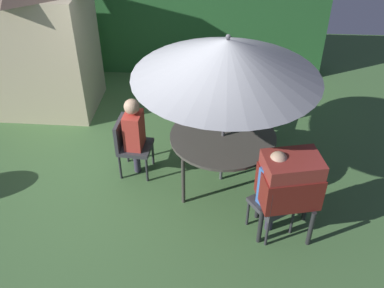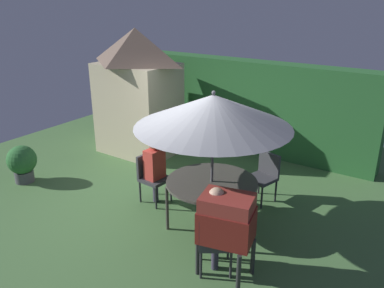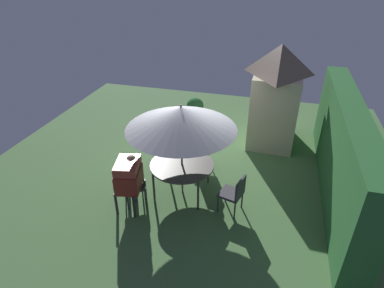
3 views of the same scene
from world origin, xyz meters
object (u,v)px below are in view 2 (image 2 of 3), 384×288
(person_in_blue, at_px, (216,220))
(chair_near_shed, at_px, (152,174))
(chair_far_side, at_px, (216,240))
(chair_toward_hedge, at_px, (264,174))
(bbq_grill, at_px, (227,220))
(patio_umbrella, at_px, (213,111))
(patio_table, at_px, (212,184))
(person_in_red, at_px, (155,162))
(potted_plant_by_shed, at_px, (22,162))
(garden_shed, at_px, (138,91))

(person_in_blue, bearing_deg, chair_near_shed, 151.87)
(chair_far_side, bearing_deg, chair_toward_hedge, 97.91)
(bbq_grill, bearing_deg, patio_umbrella, 129.88)
(patio_table, relative_size, patio_umbrella, 0.61)
(person_in_red, bearing_deg, chair_far_side, -30.03)
(chair_near_shed, relative_size, person_in_red, 0.71)
(chair_near_shed, distance_m, person_in_blue, 2.26)
(person_in_red, xyz_separation_m, person_in_blue, (1.89, -1.05, 0.00))
(bbq_grill, height_order, person_in_blue, person_in_blue)
(chair_toward_hedge, bearing_deg, patio_table, -105.53)
(bbq_grill, height_order, chair_toward_hedge, bbq_grill)
(potted_plant_by_shed, height_order, person_in_blue, person_in_blue)
(person_in_red, bearing_deg, chair_toward_hedge, 36.02)
(potted_plant_by_shed, relative_size, person_in_blue, 0.62)
(chair_near_shed, height_order, chair_far_side, same)
(chair_toward_hedge, xyz_separation_m, person_in_red, (-1.62, -1.18, 0.26))
(person_in_red, bearing_deg, person_in_blue, -29.03)
(patio_umbrella, distance_m, chair_near_shed, 1.98)
(person_in_red, height_order, person_in_blue, same)
(garden_shed, relative_size, bbq_grill, 2.44)
(patio_table, bearing_deg, bbq_grill, -50.12)
(patio_umbrella, height_order, chair_far_side, patio_umbrella)
(patio_table, bearing_deg, patio_umbrella, 0.22)
(potted_plant_by_shed, distance_m, person_in_blue, 4.67)
(chair_near_shed, bearing_deg, patio_table, -4.93)
(chair_near_shed, bearing_deg, potted_plant_by_shed, -162.29)
(garden_shed, distance_m, bbq_grill, 4.92)
(bbq_grill, relative_size, chair_near_shed, 1.33)
(garden_shed, xyz_separation_m, potted_plant_by_shed, (-0.86, -2.63, -1.06))
(garden_shed, height_order, patio_umbrella, garden_shed)
(bbq_grill, distance_m, chair_toward_hedge, 2.31)
(person_in_red, bearing_deg, potted_plant_by_shed, -162.95)
(patio_umbrella, height_order, potted_plant_by_shed, patio_umbrella)
(patio_table, relative_size, chair_near_shed, 1.64)
(garden_shed, height_order, patio_table, garden_shed)
(patio_table, xyz_separation_m, chair_near_shed, (-1.35, 0.12, -0.23))
(garden_shed, xyz_separation_m, chair_toward_hedge, (3.52, -0.60, -0.97))
(garden_shed, relative_size, patio_umbrella, 1.21)
(garden_shed, bearing_deg, potted_plant_by_shed, -108.19)
(bbq_grill, xyz_separation_m, chair_near_shed, (-2.15, 1.07, -0.33))
(patio_umbrella, relative_size, chair_near_shed, 2.68)
(chair_near_shed, relative_size, chair_far_side, 1.00)
(patio_umbrella, bearing_deg, bbq_grill, -50.12)
(garden_shed, xyz_separation_m, chair_far_side, (3.84, -2.90, -0.97))
(potted_plant_by_shed, bearing_deg, chair_far_side, -3.34)
(patio_table, bearing_deg, garden_shed, 149.18)
(patio_umbrella, relative_size, person_in_blue, 1.92)
(patio_umbrella, height_order, bbq_grill, patio_umbrella)
(patio_table, height_order, person_in_blue, person_in_blue)
(patio_table, height_order, chair_toward_hedge, chair_toward_hedge)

